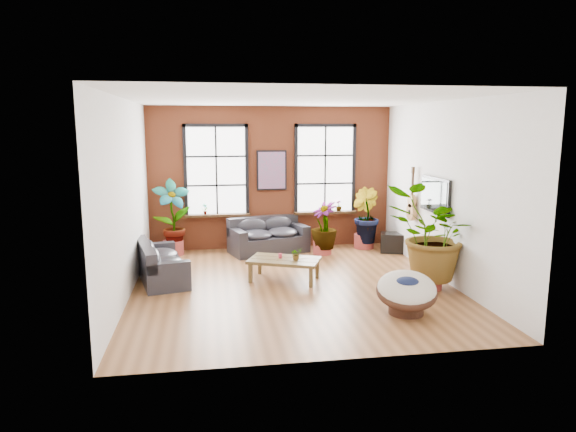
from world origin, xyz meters
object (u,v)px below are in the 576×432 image
(papasan_chair, at_px, (407,291))
(sofa_left, at_px, (159,263))
(coffee_table, at_px, (284,261))
(sofa_back, at_px, (268,237))

(papasan_chair, bearing_deg, sofa_left, 163.97)
(coffee_table, bearing_deg, sofa_back, 114.36)
(sofa_back, xyz_separation_m, sofa_left, (-2.39, -1.99, -0.04))
(sofa_left, distance_m, coffee_table, 2.48)
(sofa_left, relative_size, papasan_chair, 1.67)
(coffee_table, relative_size, papasan_chair, 1.28)
(sofa_back, relative_size, sofa_left, 0.99)
(sofa_back, xyz_separation_m, coffee_table, (0.05, -2.39, 0.01))
(sofa_back, relative_size, papasan_chair, 1.65)
(coffee_table, bearing_deg, papasan_chair, -28.52)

